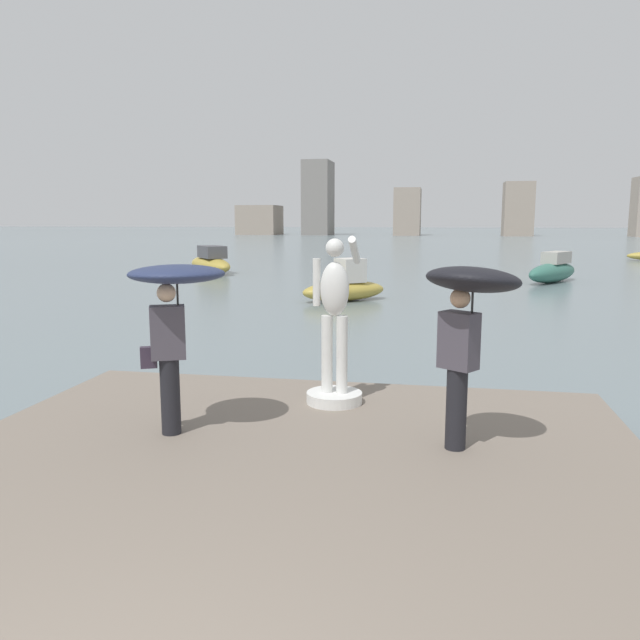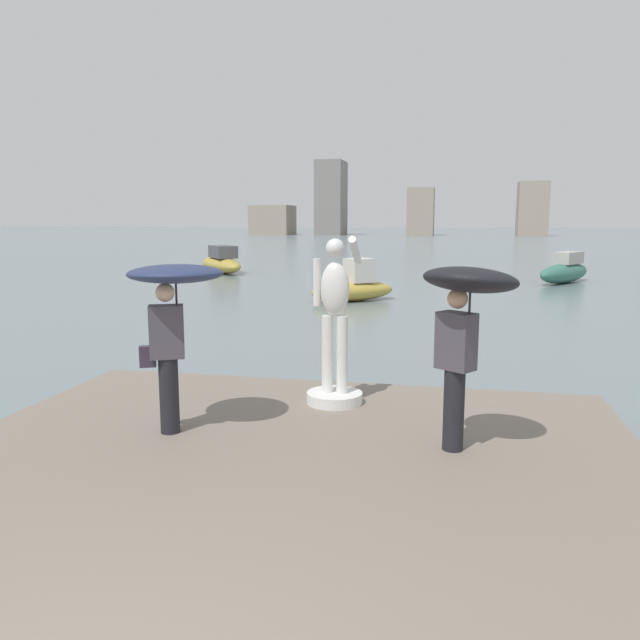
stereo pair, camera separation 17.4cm
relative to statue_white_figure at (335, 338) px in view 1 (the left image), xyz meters
name	(u,v)px [view 1 (the left image)]	position (x,y,z in m)	size (l,w,h in m)	color
ground_plane	(415,263)	(-0.16, 33.72, -1.28)	(400.00, 400.00, 0.00)	slate
pier	(220,590)	(-0.16, -4.09, -1.08)	(7.48, 10.37, 0.40)	slate
statue_white_figure	(335,338)	(0.00, 0.00, 0.00)	(0.75, 0.93, 2.22)	white
onlooker_left	(174,300)	(-1.58, -1.50, 0.66)	(1.41, 1.42, 1.94)	black
onlooker_right	(468,306)	(1.64, -1.47, 0.67)	(1.35, 1.36, 2.01)	black
boat_mid	(211,263)	(-10.66, 23.81, -0.72)	(4.31, 5.00, 1.46)	#B2993D
boat_far	(553,270)	(6.49, 21.91, -0.73)	(3.25, 4.38, 1.38)	#336B5B
boat_leftward	(345,287)	(-1.86, 13.63, -0.79)	(3.26, 2.92, 1.48)	#B2993D
distant_skyline	(391,208)	(-7.33, 107.93, 3.65)	(73.80, 9.47, 13.55)	gray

